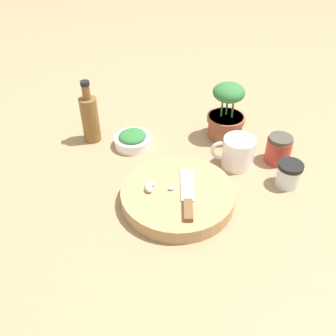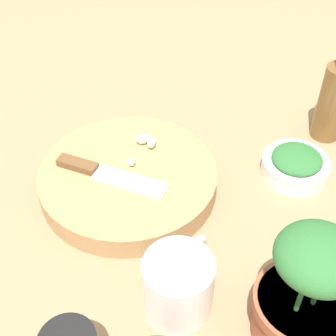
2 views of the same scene
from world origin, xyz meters
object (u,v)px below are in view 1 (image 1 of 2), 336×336
Objects in this scene: herb_bowl at (133,139)px; coffee_mug at (237,152)px; garlic_cloves at (152,187)px; potted_herb at (226,115)px; honey_jar at (279,149)px; oil_bottle at (90,118)px; chef_knife at (188,197)px; spice_jar at (289,174)px; cutting_board at (178,195)px.

herb_bowl is 0.93× the size of coffee_mug.
potted_herb is at bearing 55.87° from garlic_cloves.
garlic_cloves is at bearing -152.29° from honey_jar.
herb_bowl is at bearing -12.33° from oil_bottle.
honey_jar is at bearing 11.75° from coffee_mug.
chef_knife is 0.33m from herb_bowl.
potted_herb reaches higher than spice_jar.
herb_bowl is (-0.17, 0.28, -0.02)m from chef_knife.
potted_herb reaches higher than coffee_mug.
garlic_cloves is 0.38m from spice_jar.
cutting_board is 0.31m from spice_jar.
coffee_mug is at bearing -15.31° from herb_bowl.
garlic_cloves is 0.35m from oil_bottle.
oil_bottle reaches higher than garlic_cloves.
garlic_cloves is (-0.07, -0.00, 0.03)m from cutting_board.
oil_bottle reaches higher than potted_herb.
garlic_cloves is 0.38m from potted_herb.
herb_bowl is (-0.15, 0.25, 0.00)m from cutting_board.
garlic_cloves is 0.26m from herb_bowl.
honey_jar is at bearing 37.68° from chef_knife.
potted_herb reaches higher than cutting_board.
coffee_mug reaches higher than chef_knife.
herb_bowl is (-0.08, 0.25, -0.03)m from garlic_cloves.
cutting_board is 3.52× the size of honey_jar.
spice_jar is at bearing -56.29° from potted_herb.
oil_bottle is at bearing 135.20° from cutting_board.
coffee_mug is (0.17, 0.16, 0.03)m from cutting_board.
spice_jar is (0.45, -0.17, 0.01)m from herb_bowl.
potted_herb is (0.12, 0.34, 0.04)m from chef_knife.
herb_bowl is 0.44m from honey_jar.
cutting_board is at bearing -59.54° from herb_bowl.
cutting_board is 2.33× the size of coffee_mug.
garlic_cloves is (-0.09, 0.03, 0.00)m from chef_knife.
spice_jar is at bearing -85.49° from honey_jar.
honey_jar is (0.44, -0.06, 0.02)m from herb_bowl.
coffee_mug is 0.68× the size of potted_herb.
coffee_mug reaches higher than herb_bowl.
cutting_board is at bearing -136.12° from coffee_mug.
honey_jar is at bearing -7.83° from herb_bowl.
spice_jar is (0.28, 0.11, -0.01)m from chef_knife.
chef_knife reaches higher than herb_bowl.
garlic_cloves is 0.95× the size of honey_jar.
garlic_cloves is 0.63× the size of coffee_mug.
chef_knife is 1.51× the size of coffee_mug.
spice_jar is 0.55× the size of coffee_mug.
chef_knife is at bearing -158.19° from spice_jar.
cutting_board is at bearing 128.94° from chef_knife.
oil_bottle is (-0.31, 0.31, 0.04)m from chef_knife.
herb_bowl is at bearing 107.84° from garlic_cloves.
potted_herb is (-0.16, 0.23, 0.04)m from spice_jar.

